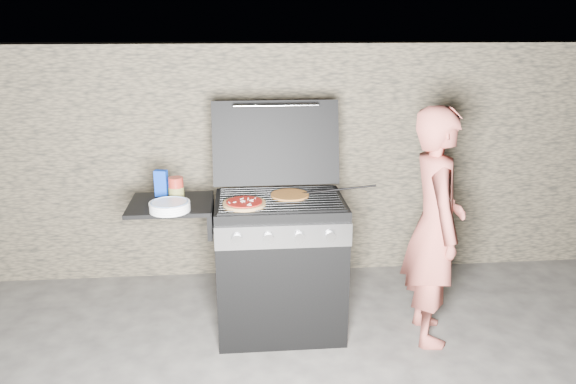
{
  "coord_description": "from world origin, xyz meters",
  "views": [
    {
      "loc": [
        -0.24,
        -3.29,
        1.99
      ],
      "look_at": [
        0.05,
        0.0,
        0.95
      ],
      "focal_mm": 35.0,
      "sensor_mm": 36.0,
      "label": 1
    }
  ],
  "objects": [
    {
      "name": "pizza_topped",
      "position": [
        -0.22,
        -0.12,
        0.93
      ],
      "size": [
        0.33,
        0.33,
        0.03
      ],
      "primitive_type": null,
      "rotation": [
        0.0,
        0.0,
        0.35
      ],
      "color": "#AF9448",
      "rests_on": "gas_grill"
    },
    {
      "name": "sauce_jar",
      "position": [
        -0.64,
        0.06,
        0.97
      ],
      "size": [
        0.11,
        0.11,
        0.14
      ],
      "primitive_type": "cylinder",
      "rotation": [
        0.0,
        0.0,
        0.19
      ],
      "color": "#A0291E",
      "rests_on": "gas_grill"
    },
    {
      "name": "pizza_plain",
      "position": [
        0.06,
        0.04,
        0.92
      ],
      "size": [
        0.27,
        0.27,
        0.01
      ],
      "primitive_type": "cylinder",
      "rotation": [
        0.0,
        0.0,
        -0.12
      ],
      "color": "orange",
      "rests_on": "gas_grill"
    },
    {
      "name": "stone_wall",
      "position": [
        0.0,
        1.05,
        0.9
      ],
      "size": [
        8.0,
        0.35,
        1.8
      ],
      "primitive_type": "cube",
      "color": "#7A6B4F",
      "rests_on": "ground"
    },
    {
      "name": "blue_carton",
      "position": [
        -0.74,
        0.14,
        0.99
      ],
      "size": [
        0.09,
        0.06,
        0.17
      ],
      "primitive_type": "cube",
      "rotation": [
        0.0,
        0.0,
        -0.23
      ],
      "color": "#0C37B8",
      "rests_on": "gas_grill"
    },
    {
      "name": "plate_stack",
      "position": [
        -0.66,
        -0.16,
        0.93
      ],
      "size": [
        0.24,
        0.24,
        0.05
      ],
      "primitive_type": "cylinder",
      "rotation": [
        0.0,
        0.0,
        -0.0
      ],
      "color": "white",
      "rests_on": "gas_grill"
    },
    {
      "name": "person",
      "position": [
        0.94,
        -0.16,
        0.75
      ],
      "size": [
        0.41,
        0.58,
        1.5
      ],
      "primitive_type": "imported",
      "rotation": [
        0.0,
        0.0,
        1.48
      ],
      "color": "#BB584B",
      "rests_on": "ground"
    },
    {
      "name": "tongs",
      "position": [
        0.35,
        0.0,
        0.96
      ],
      "size": [
        0.47,
        0.15,
        0.1
      ],
      "primitive_type": "cylinder",
      "rotation": [
        0.0,
        1.4,
        -0.29
      ],
      "color": "black",
      "rests_on": "gas_grill"
    },
    {
      "name": "gas_grill",
      "position": [
        -0.25,
        0.0,
        0.46
      ],
      "size": [
        1.34,
        0.79,
        0.91
      ],
      "primitive_type": null,
      "color": "black",
      "rests_on": "ground"
    },
    {
      "name": "ground",
      "position": [
        0.0,
        0.0,
        0.0
      ],
      "size": [
        50.0,
        50.0,
        0.0
      ],
      "primitive_type": "plane",
      "color": "#3A3835"
    }
  ]
}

